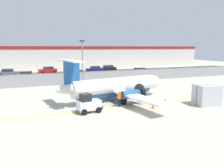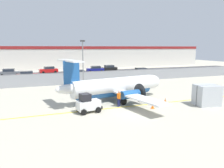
{
  "view_description": "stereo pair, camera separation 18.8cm",
  "coord_description": "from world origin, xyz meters",
  "px_view_note": "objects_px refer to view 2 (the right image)",
  "views": [
    {
      "loc": [
        -9.89,
        -18.28,
        6.19
      ],
      "look_at": [
        -0.51,
        6.04,
        1.8
      ],
      "focal_mm": 35.0,
      "sensor_mm": 36.0,
      "label": 1
    },
    {
      "loc": [
        -9.72,
        -18.35,
        6.19
      ],
      "look_at": [
        -0.51,
        6.04,
        1.8
      ],
      "focal_mm": 35.0,
      "sensor_mm": 36.0,
      "label": 2
    }
  ],
  "objects_px": {
    "parked_car_4": "(95,69)",
    "parked_car_5": "(109,68)",
    "parked_car_6": "(141,71)",
    "commuter_airplane": "(117,87)",
    "ground_crew_worker": "(119,98)",
    "apron_light_pole": "(83,60)",
    "traffic_cone_near_left": "(80,106)",
    "traffic_cone_far_left": "(153,105)",
    "parked_car_1": "(27,75)",
    "parked_car_3": "(78,74)",
    "baggage_tug": "(88,104)",
    "cargo_container": "(207,95)",
    "traffic_cone_near_right": "(165,100)",
    "parked_car_2": "(49,70)",
    "parked_car_0": "(10,73)"
  },
  "relations": [
    {
      "from": "cargo_container",
      "to": "parked_car_1",
      "type": "height_order",
      "value": "cargo_container"
    },
    {
      "from": "baggage_tug",
      "to": "traffic_cone_near_right",
      "type": "distance_m",
      "value": 9.13
    },
    {
      "from": "apron_light_pole",
      "to": "traffic_cone_near_left",
      "type": "bearing_deg",
      "value": -105.08
    },
    {
      "from": "ground_crew_worker",
      "to": "cargo_container",
      "type": "distance_m",
      "value": 9.53
    },
    {
      "from": "traffic_cone_far_left",
      "to": "parked_car_4",
      "type": "relative_size",
      "value": 0.15
    },
    {
      "from": "traffic_cone_near_left",
      "to": "traffic_cone_near_right",
      "type": "relative_size",
      "value": 1.0
    },
    {
      "from": "baggage_tug",
      "to": "parked_car_3",
      "type": "bearing_deg",
      "value": 71.26
    },
    {
      "from": "ground_crew_worker",
      "to": "traffic_cone_near_left",
      "type": "xyz_separation_m",
      "value": [
        -4.07,
        0.51,
        -0.64
      ]
    },
    {
      "from": "baggage_tug",
      "to": "cargo_container",
      "type": "bearing_deg",
      "value": -17.63
    },
    {
      "from": "commuter_airplane",
      "to": "baggage_tug",
      "type": "xyz_separation_m",
      "value": [
        -4.44,
        -3.67,
        -0.75
      ]
    },
    {
      "from": "commuter_airplane",
      "to": "ground_crew_worker",
      "type": "bearing_deg",
      "value": -118.5
    },
    {
      "from": "parked_car_6",
      "to": "apron_light_pole",
      "type": "height_order",
      "value": "apron_light_pole"
    },
    {
      "from": "baggage_tug",
      "to": "parked_car_5",
      "type": "height_order",
      "value": "baggage_tug"
    },
    {
      "from": "parked_car_6",
      "to": "parked_car_2",
      "type": "bearing_deg",
      "value": 153.28
    },
    {
      "from": "parked_car_5",
      "to": "ground_crew_worker",
      "type": "bearing_deg",
      "value": 67.97
    },
    {
      "from": "parked_car_0",
      "to": "apron_light_pole",
      "type": "distance_m",
      "value": 21.65
    },
    {
      "from": "traffic_cone_far_left",
      "to": "baggage_tug",
      "type": "bearing_deg",
      "value": 171.7
    },
    {
      "from": "parked_car_4",
      "to": "parked_car_5",
      "type": "xyz_separation_m",
      "value": [
        4.05,
        1.44,
        0.0
      ]
    },
    {
      "from": "baggage_tug",
      "to": "parked_car_2",
      "type": "bearing_deg",
      "value": 82.15
    },
    {
      "from": "baggage_tug",
      "to": "parked_car_6",
      "type": "distance_m",
      "value": 29.6
    },
    {
      "from": "parked_car_1",
      "to": "parked_car_3",
      "type": "height_order",
      "value": "same"
    },
    {
      "from": "traffic_cone_near_right",
      "to": "parked_car_3",
      "type": "relative_size",
      "value": 0.15
    },
    {
      "from": "traffic_cone_near_left",
      "to": "parked_car_6",
      "type": "xyz_separation_m",
      "value": [
        18.75,
        21.91,
        0.58
      ]
    },
    {
      "from": "parked_car_5",
      "to": "parked_car_6",
      "type": "relative_size",
      "value": 1.01
    },
    {
      "from": "cargo_container",
      "to": "traffic_cone_near_right",
      "type": "relative_size",
      "value": 4.2
    },
    {
      "from": "commuter_airplane",
      "to": "ground_crew_worker",
      "type": "xyz_separation_m",
      "value": [
        -0.87,
        -2.78,
        -0.65
      ]
    },
    {
      "from": "commuter_airplane",
      "to": "traffic_cone_near_left",
      "type": "distance_m",
      "value": 5.59
    },
    {
      "from": "parked_car_2",
      "to": "parked_car_5",
      "type": "xyz_separation_m",
      "value": [
        14.82,
        -1.04,
        0.0
      ]
    },
    {
      "from": "parked_car_2",
      "to": "cargo_container",
      "type": "bearing_deg",
      "value": 103.28
    },
    {
      "from": "traffic_cone_far_left",
      "to": "parked_car_1",
      "type": "relative_size",
      "value": 0.15
    },
    {
      "from": "cargo_container",
      "to": "parked_car_3",
      "type": "relative_size",
      "value": 0.63
    },
    {
      "from": "cargo_container",
      "to": "parked_car_4",
      "type": "distance_m",
      "value": 33.34
    },
    {
      "from": "traffic_cone_near_left",
      "to": "parked_car_4",
      "type": "bearing_deg",
      "value": 70.82
    },
    {
      "from": "traffic_cone_near_left",
      "to": "parked_car_5",
      "type": "bearing_deg",
      "value": 65.26
    },
    {
      "from": "cargo_container",
      "to": "parked_car_1",
      "type": "xyz_separation_m",
      "value": [
        -18.24,
        26.66,
        -0.21
      ]
    },
    {
      "from": "baggage_tug",
      "to": "parked_car_3",
      "type": "distance_m",
      "value": 23.98
    },
    {
      "from": "baggage_tug",
      "to": "cargo_container",
      "type": "height_order",
      "value": "cargo_container"
    },
    {
      "from": "apron_light_pole",
      "to": "cargo_container",
      "type": "bearing_deg",
      "value": -56.57
    },
    {
      "from": "traffic_cone_far_left",
      "to": "parked_car_6",
      "type": "distance_m",
      "value": 26.95
    },
    {
      "from": "parked_car_2",
      "to": "apron_light_pole",
      "type": "distance_m",
      "value": 21.15
    },
    {
      "from": "commuter_airplane",
      "to": "apron_light_pole",
      "type": "height_order",
      "value": "apron_light_pole"
    },
    {
      "from": "commuter_airplane",
      "to": "baggage_tug",
      "type": "distance_m",
      "value": 5.81
    },
    {
      "from": "parked_car_1",
      "to": "parked_car_5",
      "type": "bearing_deg",
      "value": 20.94
    },
    {
      "from": "traffic_cone_near_right",
      "to": "parked_car_5",
      "type": "xyz_separation_m",
      "value": [
        4.87,
        32.28,
        0.58
      ]
    },
    {
      "from": "ground_crew_worker",
      "to": "traffic_cone_near_right",
      "type": "height_order",
      "value": "ground_crew_worker"
    },
    {
      "from": "parked_car_3",
      "to": "baggage_tug",
      "type": "bearing_deg",
      "value": 77.29
    },
    {
      "from": "baggage_tug",
      "to": "parked_car_0",
      "type": "height_order",
      "value": "baggage_tug"
    },
    {
      "from": "ground_crew_worker",
      "to": "apron_light_pole",
      "type": "xyz_separation_m",
      "value": [
        -0.87,
        12.38,
        3.35
      ]
    },
    {
      "from": "traffic_cone_near_right",
      "to": "parked_car_6",
      "type": "height_order",
      "value": "parked_car_6"
    },
    {
      "from": "parked_car_3",
      "to": "parked_car_5",
      "type": "relative_size",
      "value": 1.0
    }
  ]
}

